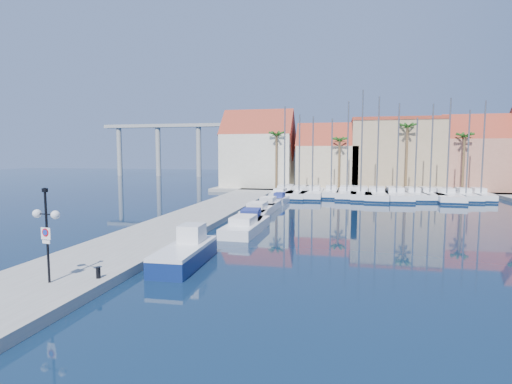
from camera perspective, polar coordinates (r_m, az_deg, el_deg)
ground at (r=23.42m, az=1.01°, el=-9.99°), size 260.00×260.00×0.00m
quay_west at (r=38.53m, az=-8.33°, el=-3.53°), size 6.00×77.00×0.50m
shore_north at (r=70.64m, az=16.63°, el=0.38°), size 54.00×16.00×0.50m
lamp_post at (r=19.92m, az=-27.77°, el=-3.66°), size 1.44×0.54×4.27m
bollard at (r=20.21m, az=-21.61°, el=-10.66°), size 0.21×0.21×0.53m
fishing_boat at (r=23.18m, az=-9.98°, el=-8.45°), size 2.16×6.07×2.11m
motorboat_west_0 at (r=31.97m, az=-1.50°, el=-4.86°), size 2.60×7.45×1.40m
motorboat_west_1 at (r=35.81m, az=-0.61°, el=-3.74°), size 2.76×7.03×1.40m
motorboat_west_2 at (r=40.76m, az=0.38°, el=-2.61°), size 2.52×7.41×1.40m
motorboat_west_3 at (r=45.69m, az=1.87°, el=-1.74°), size 2.24×6.69×1.40m
motorboat_west_4 at (r=50.65m, az=3.47°, el=-1.03°), size 1.93×5.19×1.40m
motorboat_west_5 at (r=56.87m, az=3.60°, el=-0.32°), size 2.60×6.52×1.40m
motorboat_west_6 at (r=61.08m, az=4.87°, el=0.07°), size 2.42×7.44×1.40m
sailboat_0 at (r=58.91m, az=4.15°, el=-0.07°), size 3.61×11.92×12.97m
sailboat_1 at (r=58.04m, az=6.28°, el=-0.17°), size 3.84×11.34×11.75m
sailboat_2 at (r=58.14m, az=8.09°, el=-0.19°), size 2.97×11.10×11.49m
sailboat_3 at (r=59.34m, az=10.69°, el=-0.08°), size 2.35×8.38×11.26m
sailboat_4 at (r=58.76m, az=12.85°, el=-0.18°), size 3.28×10.78×13.51m
sailboat_5 at (r=58.14m, az=14.69°, el=-0.27°), size 3.04×10.81×14.95m
sailboat_6 at (r=58.10m, az=16.84°, el=-0.35°), size 4.04×11.99×13.98m
sailboat_7 at (r=58.61m, az=19.33°, el=-0.39°), size 3.30×11.66×13.02m
sailboat_8 at (r=59.35m, az=21.60°, el=-0.38°), size 2.94×9.03×11.09m
sailboat_9 at (r=60.24m, az=23.44°, el=-0.35°), size 2.96×9.56×12.97m
sailboat_10 at (r=59.80m, az=25.46°, el=-0.50°), size 3.97×12.04×13.53m
sailboat_11 at (r=61.01m, az=27.65°, el=-0.45°), size 2.48×8.53×12.03m
sailboat_12 at (r=62.20m, az=29.33°, el=-0.40°), size 2.70×8.50×13.25m
building_0 at (r=70.63m, az=0.36°, el=5.71°), size 12.30×9.00×13.50m
building_1 at (r=69.20m, az=10.17°, el=4.61°), size 10.30×8.00×11.00m
building_2 at (r=70.69m, az=19.19°, el=5.19°), size 14.20×10.20×11.50m
building_3 at (r=72.19m, az=28.80°, el=4.50°), size 10.30×8.00×12.00m
palm_0 at (r=65.04m, az=2.95°, el=7.97°), size 2.60×2.60×10.15m
palm_1 at (r=64.19m, az=11.86°, el=7.05°), size 2.60×2.60×9.15m
palm_2 at (r=64.99m, az=20.84°, el=8.45°), size 2.60×2.60×11.15m
palm_3 at (r=66.59m, az=27.66°, el=6.89°), size 2.60×2.60×9.65m
viaduct at (r=112.90m, az=-10.64°, el=7.42°), size 48.00×2.20×14.45m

